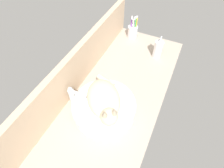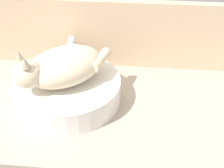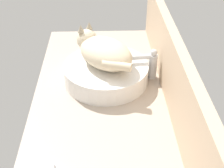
% 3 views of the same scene
% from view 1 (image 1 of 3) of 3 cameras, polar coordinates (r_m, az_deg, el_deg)
% --- Properties ---
extents(ground_plane, '(1.30, 0.55, 0.04)m').
position_cam_1_polar(ground_plane, '(1.12, 2.02, -2.88)').
color(ground_plane, '#B2A08E').
extents(backsplash_panel, '(1.30, 0.04, 0.26)m').
position_cam_1_polar(backsplash_panel, '(1.10, -10.25, 6.45)').
color(backsplash_panel, '#CCAD8C').
rests_on(backsplash_panel, ground_plane).
extents(sink_basin, '(0.35, 0.35, 0.08)m').
position_cam_1_polar(sink_basin, '(0.99, -2.56, -7.71)').
color(sink_basin, white).
rests_on(sink_basin, ground_plane).
extents(cat, '(0.30, 0.29, 0.14)m').
position_cam_1_polar(cat, '(0.90, -2.53, -5.25)').
color(cat, beige).
rests_on(cat, sink_basin).
extents(faucet, '(0.04, 0.12, 0.14)m').
position_cam_1_polar(faucet, '(1.02, -12.47, -3.51)').
color(faucet, silver).
rests_on(faucet, ground_plane).
extents(soap_dispenser, '(0.06, 0.06, 0.16)m').
position_cam_1_polar(soap_dispenser, '(1.32, 14.76, 10.88)').
color(soap_dispenser, silver).
rests_on(soap_dispenser, ground_plane).
extents(toothbrush_cup, '(0.08, 0.08, 0.19)m').
position_cam_1_polar(toothbrush_cup, '(1.49, 6.77, 16.70)').
color(toothbrush_cup, silver).
rests_on(toothbrush_cup, ground_plane).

